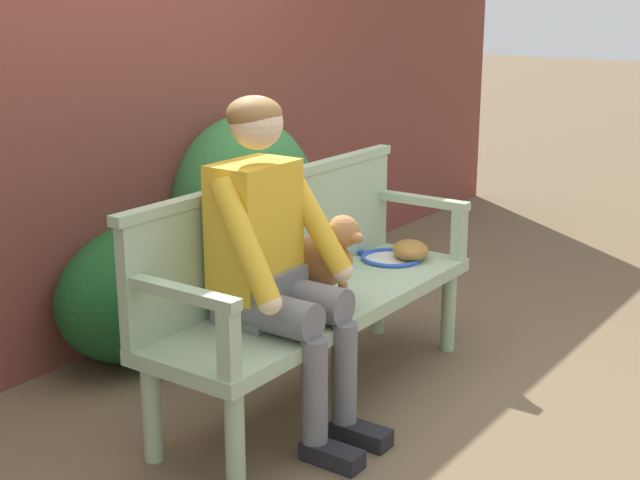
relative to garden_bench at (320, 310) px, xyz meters
The scene contains 12 objects.
ground_plane 0.40m from the garden_bench, ahead, with size 40.00×40.00×0.00m, color brown.
brick_garden_fence 1.55m from the garden_bench, 90.00° to the left, with size 8.00×0.30×2.40m, color brown.
hedge_bush_far_left 0.95m from the garden_bench, 95.04° to the left, with size 1.00×0.60×0.67m, color #194C1E.
hedge_bush_mid_right 1.19m from the garden_bench, 54.89° to the left, with size 0.85×0.77×1.07m, color #337538.
garden_bench is the anchor object (origin of this frame).
bench_backrest 0.39m from the garden_bench, 90.00° to the left, with size 1.79×0.06×0.50m.
bench_armrest_left_end 0.88m from the garden_bench, behind, with size 0.06×0.52×0.28m.
bench_armrest_right_end 0.88m from the garden_bench, ahead, with size 0.06×0.52×0.28m.
person_seated 0.47m from the garden_bench, behind, with size 0.56×0.66×1.33m.
dog_on_bench 0.25m from the garden_bench, 104.95° to the right, with size 0.21×0.38×0.38m.
tennis_racket 0.65m from the garden_bench, ahead, with size 0.31×0.57×0.03m.
baseball_glove 0.71m from the garden_bench, ahead, with size 0.22×0.17×0.09m, color #9E6B2D.
Camera 1 is at (-2.91, -2.04, 1.70)m, focal length 50.30 mm.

